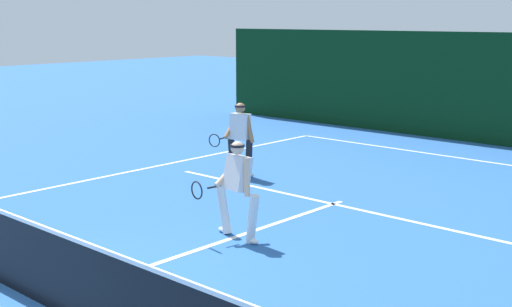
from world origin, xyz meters
The scene contains 9 objects.
ground_plane centered at (0.00, 0.00, 0.00)m, with size 80.00×80.00×0.00m, color #2A5EA7.
court_line_baseline_far centered at (0.00, 11.81, 0.00)m, with size 10.17×0.10×0.01m, color white.
court_line_service centered at (0.00, 6.15, 0.00)m, with size 8.29×0.10×0.01m, color white.
court_line_centre centered at (0.00, 3.20, 0.00)m, with size 0.10×6.40×0.01m, color white.
tennis_net centered at (0.00, 0.00, 0.53)m, with size 11.15×0.09×1.05m.
player_near centered at (0.05, 3.46, 0.86)m, with size 1.03×0.88×1.58m.
player_far centered at (-2.93, 6.67, 0.90)m, with size 0.72×0.90×1.64m.
tennis_ball centered at (-3.04, 1.34, 0.03)m, with size 0.07×0.07×0.07m, color #D1E033.
back_fence_windscreen centered at (0.00, 14.16, 1.54)m, with size 20.37×0.12×3.08m, color black.
Camera 1 is at (7.26, -4.03, 3.46)m, focal length 47.74 mm.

